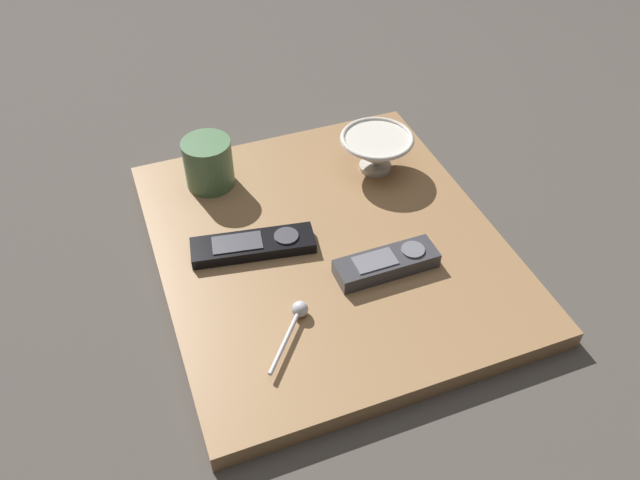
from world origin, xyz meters
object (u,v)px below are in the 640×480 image
object	(u,v)px
cereal_bowl	(376,150)
teaspoon	(297,317)
coffee_mug	(208,163)
tv_remote_near	(387,263)
tv_remote_far	(253,245)

from	to	relation	value
cereal_bowl	teaspoon	world-z (taller)	cereal_bowl
cereal_bowl	coffee_mug	world-z (taller)	coffee_mug
cereal_bowl	tv_remote_near	bearing A→B (deg)	159.57
coffee_mug	teaspoon	world-z (taller)	coffee_mug
coffee_mug	tv_remote_near	size ratio (longest dim) A/B	0.55
tv_remote_near	tv_remote_far	xyz separation A→B (m)	(0.11, 0.17, -0.00)
coffee_mug	teaspoon	xyz separation A→B (m)	(-0.34, -0.04, -0.03)
cereal_bowl	coffee_mug	xyz separation A→B (m)	(0.06, 0.28, 0.00)
coffee_mug	teaspoon	size ratio (longest dim) A/B	0.84
cereal_bowl	tv_remote_far	distance (m)	0.29
teaspoon	tv_remote_near	distance (m)	0.17
teaspoon	tv_remote_far	world-z (taller)	teaspoon
coffee_mug	cereal_bowl	bearing A→B (deg)	-102.36
coffee_mug	tv_remote_far	world-z (taller)	coffee_mug
tv_remote_near	coffee_mug	bearing A→B (deg)	33.67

